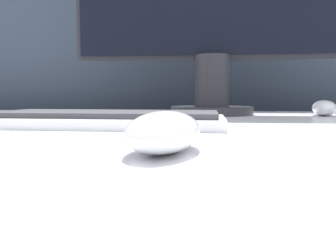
{
  "coord_description": "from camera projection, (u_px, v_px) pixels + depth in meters",
  "views": [
    {
      "loc": [
        -0.03,
        -0.49,
        0.79
      ],
      "look_at": [
        -0.06,
        -0.18,
        0.76
      ],
      "focal_mm": 35.0,
      "sensor_mm": 36.0,
      "label": 1
    }
  ],
  "objects": [
    {
      "name": "partition_panel",
      "position": [
        206.0,
        145.0,
        1.16
      ],
      "size": [
        5.0,
        0.03,
        1.24
      ],
      "color": "#333D4C",
      "rests_on": "ground_plane"
    },
    {
      "name": "computer_mouse_near",
      "position": [
        164.0,
        132.0,
        0.28
      ],
      "size": [
        0.08,
        0.12,
        0.04
      ],
      "rotation": [
        0.0,
        0.0,
        -0.19
      ],
      "color": "white",
      "rests_on": "desk"
    },
    {
      "name": "keyboard",
      "position": [
        108.0,
        119.0,
        0.51
      ],
      "size": [
        0.36,
        0.15,
        0.02
      ],
      "rotation": [
        0.0,
        0.0,
        -0.03
      ],
      "color": "white",
      "rests_on": "desk"
    },
    {
      "name": "computer_mouse_far",
      "position": [
        324.0,
        108.0,
        0.77
      ],
      "size": [
        0.07,
        0.11,
        0.04
      ],
      "rotation": [
        0.0,
        0.0,
        -0.22
      ],
      "color": "white",
      "rests_on": "desk"
    }
  ]
}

